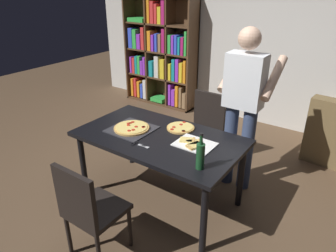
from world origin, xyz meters
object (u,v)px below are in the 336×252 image
Objects in this scene: bookshelf at (160,54)px; pepperoni_pizza_on_tray at (132,128)px; person_serving_pizza at (243,102)px; wine_bottle at (200,155)px; dining_table at (159,143)px; second_pizza_plain at (181,128)px; chair_far_side at (205,125)px; chair_near_camera at (88,208)px; kitchen_scissors at (138,144)px.

bookshelf is 2.80m from pepperoni_pizza_on_tray.
bookshelf is 2.80m from person_serving_pizza.
person_serving_pizza is 1.01m from wine_bottle.
second_pizza_plain is at bearing 72.54° from dining_table.
dining_table is 0.96m from chair_far_side.
wine_bottle is 0.76m from second_pizza_plain.
dining_table is at bearing -90.00° from chair_far_side.
chair_far_side is at bearing 116.59° from wine_bottle.
dining_table is at bearing -126.73° from person_serving_pizza.
person_serving_pizza is 6.15× the size of second_pizza_plain.
chair_far_side reaches higher than dining_table.
person_serving_pizza is at bearing 72.04° from chair_near_camera.
chair_far_side is 2.27m from bookshelf.
chair_far_side is at bearing -39.56° from bookshelf.
kitchen_scissors is 0.54m from second_pizza_plain.
person_serving_pizza is at bearing 58.60° from kitchen_scissors.
bookshelf is 10.11× the size of kitchen_scissors.
second_pizza_plain is (0.08, -0.69, 0.25)m from chair_far_side.
person_serving_pizza reaches higher than wine_bottle.
wine_bottle is at bearing -45.15° from second_pizza_plain.
chair_far_side is 0.46× the size of bookshelf.
person_serving_pizza is (0.54, 0.73, 0.32)m from dining_table.
kitchen_scissors is 0.68× the size of second_pizza_plain.
chair_near_camera and chair_far_side have the same top height.
chair_near_camera reaches higher than pepperoni_pizza_on_tray.
chair_near_camera is at bearing -85.09° from kitchen_scissors.
chair_near_camera is 1.00× the size of chair_far_side.
kitchen_scissors is at bearing 94.91° from chair_near_camera.
person_serving_pizza is 1.18m from pepperoni_pizza_on_tray.
bookshelf reaches higher than second_pizza_plain.
chair_near_camera is 2.14× the size of pepperoni_pizza_on_tray.
second_pizza_plain is at bearing 74.81° from kitchen_scissors.
kitchen_scissors is at bearing 178.62° from wine_bottle.
dining_table is at bearing 90.00° from chair_near_camera.
second_pizza_plain is (0.08, 1.21, 0.25)m from chair_near_camera.
chair_far_side is (0.00, 0.95, -0.16)m from dining_table.
second_pizza_plain is at bearing -134.54° from person_serving_pizza.
wine_bottle reaches higher than dining_table.
person_serving_pizza is 0.70m from second_pizza_plain.
bookshelf is 4.63× the size of pepperoni_pizza_on_tray.
chair_near_camera is 0.99m from pepperoni_pizza_on_tray.
pepperoni_pizza_on_tray is (-0.86, -0.77, -0.23)m from person_serving_pizza.
chair_near_camera reaches higher than kitchen_scissors.
wine_bottle is at bearing -13.85° from pepperoni_pizza_on_tray.
kitchen_scissors is at bearing -92.81° from chair_far_side.
wine_bottle is (0.61, -0.28, 0.19)m from dining_table.
wine_bottle is (0.93, -0.23, 0.10)m from pepperoni_pizza_on_tray.
chair_near_camera reaches higher than dining_table.
wine_bottle is 0.68m from kitchen_scissors.
bookshelf reaches higher than chair_near_camera.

